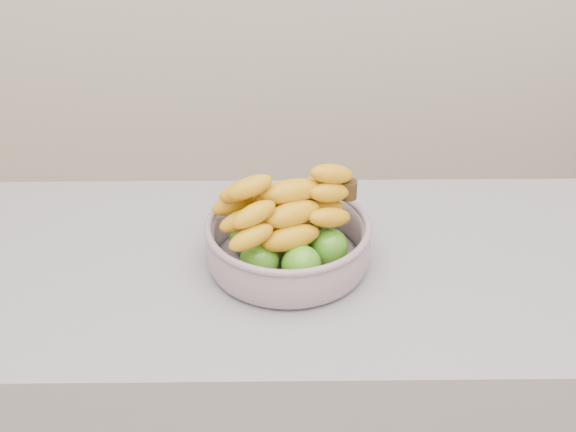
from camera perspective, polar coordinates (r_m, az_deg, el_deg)
name	(u,v)px	position (r m, az deg, el deg)	size (l,w,h in m)	color
fruit_bowl	(288,238)	(1.41, -0.01, -1.58)	(0.29, 0.29, 0.17)	#A9BCCB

